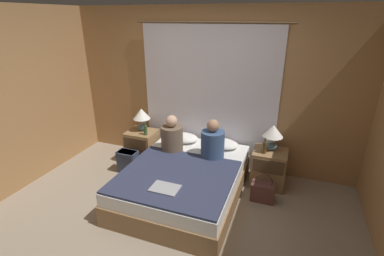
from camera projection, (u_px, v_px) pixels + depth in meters
name	position (u px, v px, depth m)	size (l,w,h in m)	color
ground_plane	(165.00, 225.00, 3.35)	(16.00, 16.00, 0.00)	gray
wall_back	(209.00, 90.00, 4.38)	(4.70, 0.06, 2.50)	#A37547
wall_left	(0.00, 106.00, 3.62)	(0.06, 3.53, 2.50)	#A37547
curtain_panel	(208.00, 99.00, 4.37)	(2.36, 0.02, 2.27)	silver
bed	(185.00, 181.00, 3.83)	(1.47, 1.92, 0.46)	olive
nightstand_left	(142.00, 146.00, 4.74)	(0.48, 0.44, 0.55)	#937047
nightstand_right	(269.00, 168.00, 4.07)	(0.48, 0.44, 0.55)	#937047
lamp_left	(142.00, 116.00, 4.59)	(0.28, 0.28, 0.38)	slate
lamp_right	(273.00, 133.00, 3.91)	(0.28, 0.28, 0.38)	slate
pillow_left	(183.00, 138.00, 4.48)	(0.50, 0.34, 0.12)	white
pillow_right	(222.00, 144.00, 4.27)	(0.50, 0.34, 0.12)	white
blanket_on_bed	(176.00, 176.00, 3.49)	(1.41, 1.28, 0.03)	#2D334C
person_left_in_bed	(172.00, 137.00, 4.11)	(0.32, 0.32, 0.56)	brown
person_right_in_bed	(213.00, 143.00, 3.90)	(0.33, 0.33, 0.57)	#38517A
beer_bottle_on_left_stand	(145.00, 130.00, 4.48)	(0.06, 0.06, 0.22)	#2D4C28
beer_bottle_on_right_stand	(264.00, 147.00, 3.87)	(0.06, 0.06, 0.23)	#513819
laptop_on_bed	(165.00, 188.00, 3.20)	(0.33, 0.23, 0.02)	#9EA0A5
backpack_on_floor	(128.00, 160.00, 4.42)	(0.32, 0.21, 0.36)	#333D56
handbag_on_floor	(263.00, 191.00, 3.76)	(0.31, 0.18, 0.42)	brown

